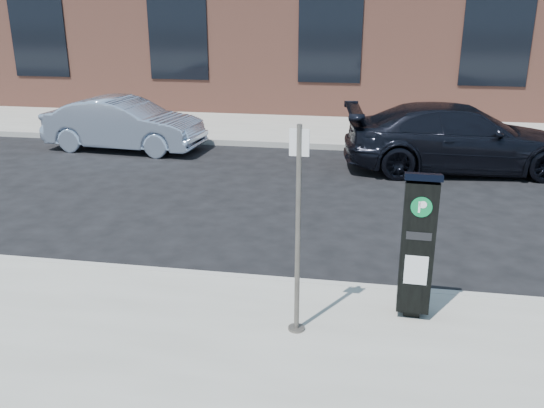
% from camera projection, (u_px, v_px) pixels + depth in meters
% --- Properties ---
extents(ground, '(120.00, 120.00, 0.00)m').
position_uv_depth(ground, '(253.00, 286.00, 7.79)').
color(ground, black).
rests_on(ground, ground).
extents(sidewalk_far, '(60.00, 12.00, 0.15)m').
position_uv_depth(sidewalk_far, '(332.00, 109.00, 20.79)').
color(sidewalk_far, gray).
rests_on(sidewalk_far, ground).
extents(curb_near, '(60.00, 0.12, 0.16)m').
position_uv_depth(curb_near, '(253.00, 282.00, 7.74)').
color(curb_near, '#9E9B93').
rests_on(curb_near, ground).
extents(curb_far, '(60.00, 0.12, 0.16)m').
position_uv_depth(curb_far, '(315.00, 146.00, 15.23)').
color(curb_far, '#9E9B93').
rests_on(curb_far, ground).
extents(parking_kiosk, '(0.42, 0.37, 1.75)m').
position_uv_depth(parking_kiosk, '(417.00, 243.00, 6.50)').
color(parking_kiosk, black).
rests_on(parking_kiosk, sidewalk_near).
extents(sign_pole, '(0.21, 0.19, 2.33)m').
position_uv_depth(sign_pole, '(298.00, 234.00, 6.09)').
color(sign_pole, '#5B5650').
rests_on(sign_pole, sidewalk_near).
extents(car_silver, '(4.21, 1.75, 1.36)m').
position_uv_depth(car_silver, '(124.00, 124.00, 14.97)').
color(car_silver, '#9BABC5').
rests_on(car_silver, ground).
extents(car_dark, '(5.39, 2.67, 1.51)m').
position_uv_depth(car_dark, '(459.00, 138.00, 13.04)').
color(car_dark, black).
rests_on(car_dark, ground).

